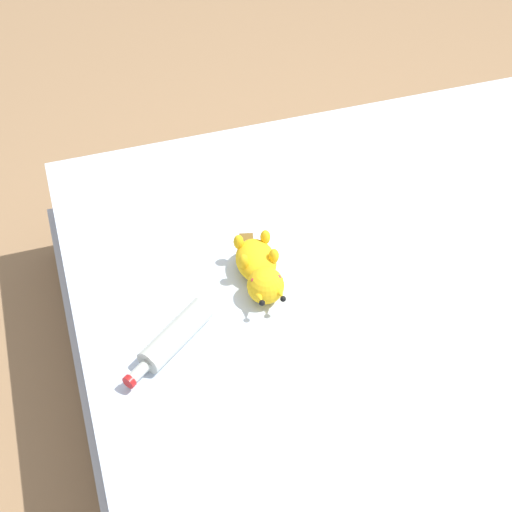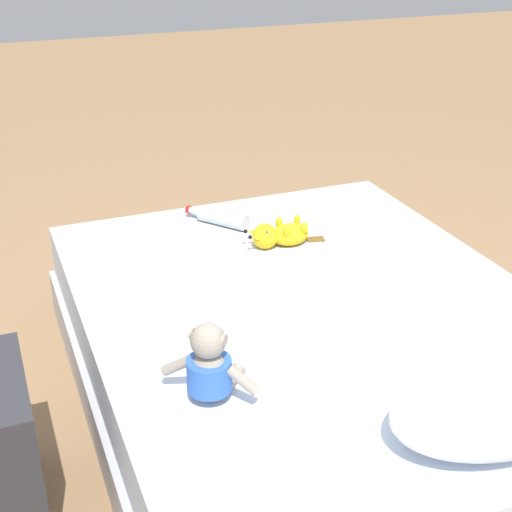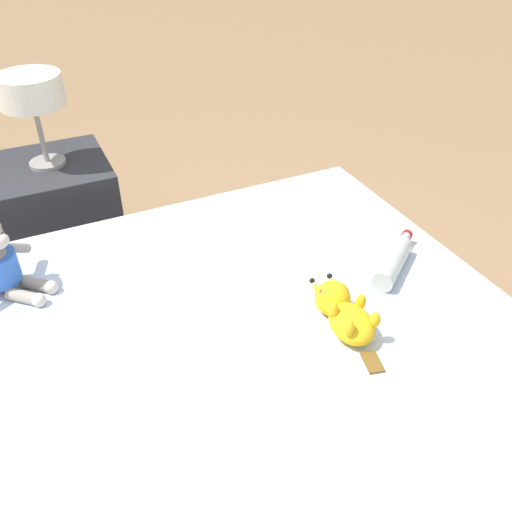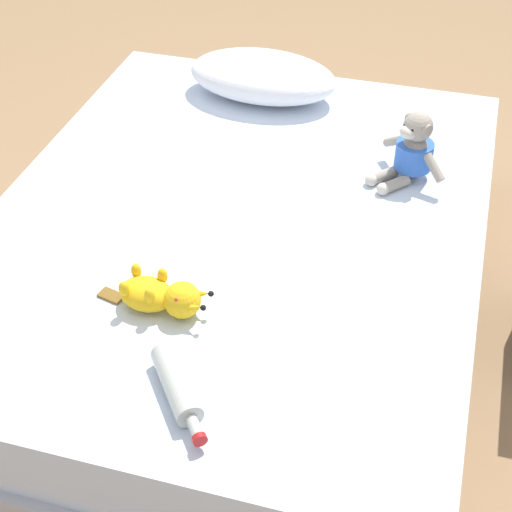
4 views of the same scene
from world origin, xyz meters
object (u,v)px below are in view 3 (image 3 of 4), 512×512
Objects in this scene: plush_yellow_creature at (343,312)px; glass_bottle at (393,262)px; bed at (178,417)px; bedside_lamp at (31,94)px; nightstand at (61,215)px.

glass_bottle is at bearing -62.26° from plush_yellow_creature.
bedside_lamp is at bearing 5.78° from bed.
glass_bottle is (0.08, -0.74, 0.25)m from bed.
bedside_lamp reaches higher than bed.
bed is at bearing -174.22° from nightstand.
nightstand is (1.24, 0.59, -0.23)m from plush_yellow_creature.
glass_bottle reaches higher than nightstand.
bedside_lamp is (0.00, -0.00, 0.52)m from nightstand.
plush_yellow_creature is 1.25× the size of glass_bottle.
glass_bottle is at bearing -83.99° from bed.
plush_yellow_creature is 0.31m from glass_bottle.
plush_yellow_creature is (-0.07, -0.47, 0.26)m from bed.
plush_yellow_creature reaches higher than glass_bottle.
bed is 0.78m from glass_bottle.
nightstand is (1.17, 0.12, 0.03)m from bed.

